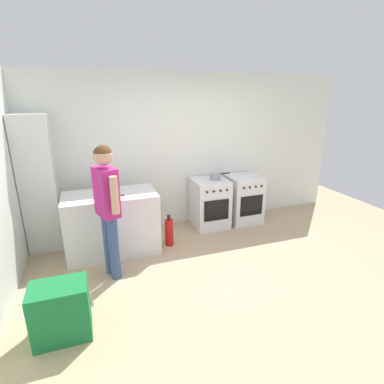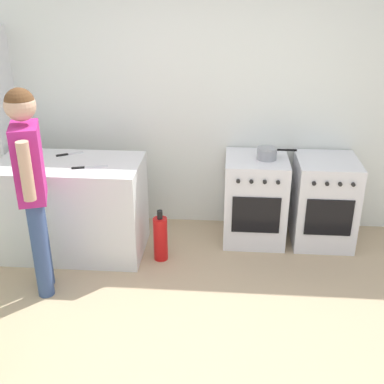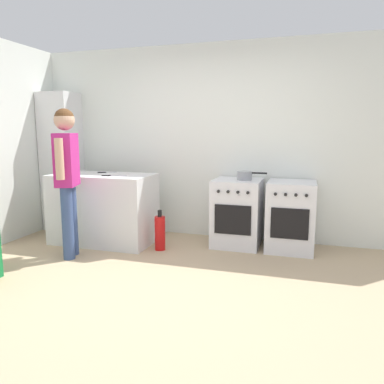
% 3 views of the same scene
% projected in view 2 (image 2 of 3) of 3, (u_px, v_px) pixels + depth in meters
% --- Properties ---
extents(ground_plane, '(8.00, 8.00, 0.00)m').
position_uv_depth(ground_plane, '(212.00, 343.00, 3.47)').
color(ground_plane, tan).
extents(back_wall, '(6.00, 0.10, 2.60)m').
position_uv_depth(back_wall, '(222.00, 101.00, 4.71)').
color(back_wall, silver).
rests_on(back_wall, ground).
extents(counter_unit, '(1.30, 0.70, 0.90)m').
position_uv_depth(counter_unit, '(73.00, 208.00, 4.47)').
color(counter_unit, silver).
rests_on(counter_unit, ground).
extents(oven_left, '(0.59, 0.62, 0.85)m').
position_uv_depth(oven_left, '(255.00, 199.00, 4.70)').
color(oven_left, silver).
rests_on(oven_left, ground).
extents(oven_right, '(0.57, 0.62, 0.85)m').
position_uv_depth(oven_right, '(324.00, 201.00, 4.66)').
color(oven_right, silver).
rests_on(oven_right, ground).
extents(pot, '(0.37, 0.19, 0.11)m').
position_uv_depth(pot, '(267.00, 153.00, 4.49)').
color(pot, gray).
rests_on(pot, oven_left).
extents(knife_chef, '(0.31, 0.11, 0.01)m').
position_uv_depth(knife_chef, '(88.00, 167.00, 4.16)').
color(knife_chef, silver).
rests_on(knife_chef, counter_unit).
extents(knife_utility, '(0.23, 0.15, 0.01)m').
position_uv_depth(knife_utility, '(68.00, 154.00, 4.47)').
color(knife_utility, silver).
rests_on(knife_utility, counter_unit).
extents(person, '(0.30, 0.54, 1.70)m').
position_uv_depth(person, '(30.00, 176.00, 3.65)').
color(person, '#384C7A').
rests_on(person, ground).
extents(fire_extinguisher, '(0.13, 0.13, 0.50)m').
position_uv_depth(fire_extinguisher, '(161.00, 238.00, 4.42)').
color(fire_extinguisher, red).
rests_on(fire_extinguisher, ground).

